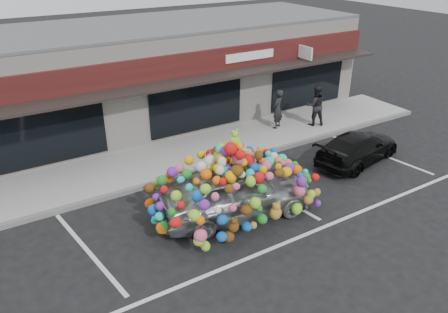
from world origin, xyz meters
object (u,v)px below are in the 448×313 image
pedestrian_a (277,109)px  black_sedan (358,147)px  toy_car (235,186)px  pedestrian_b (315,105)px

pedestrian_a → black_sedan: bearing=71.0°
toy_car → pedestrian_a: 6.87m
toy_car → pedestrian_b: size_ratio=2.90×
black_sedan → pedestrian_a: 4.04m
pedestrian_a → pedestrian_b: pedestrian_b is taller
pedestrian_a → pedestrian_b: size_ratio=0.95×
black_sedan → pedestrian_a: bearing=-1.0°
black_sedan → pedestrian_b: size_ratio=2.18×
toy_car → pedestrian_a: toy_car is taller
toy_car → black_sedan: toy_car is taller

